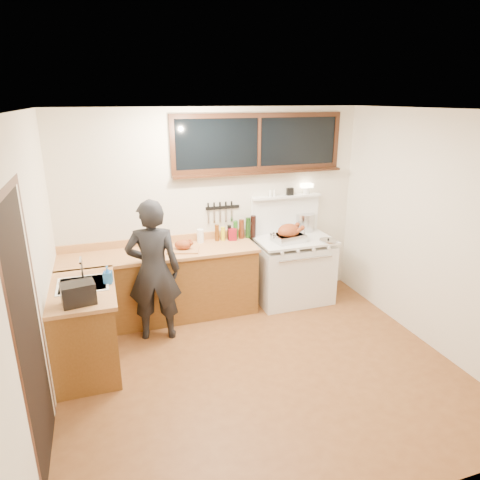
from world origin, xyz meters
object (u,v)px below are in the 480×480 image
object	(u,v)px
roast_turkey	(289,234)
vintage_stove	(293,268)
cutting_board	(183,246)
man	(154,271)

from	to	relation	value
roast_turkey	vintage_stove	bearing A→B (deg)	39.03
cutting_board	vintage_stove	bearing A→B (deg)	0.62
cutting_board	roast_turkey	world-z (taller)	roast_turkey
man	cutting_board	bearing A→B (deg)	42.80
vintage_stove	man	size ratio (longest dim) A/B	0.94
man	cutting_board	xyz separation A→B (m)	(0.42, 0.39, 0.12)
vintage_stove	roast_turkey	size ratio (longest dim) A/B	3.60
man	roast_turkey	world-z (taller)	man
man	vintage_stove	bearing A→B (deg)	11.96
man	roast_turkey	bearing A→B (deg)	9.73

